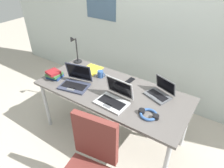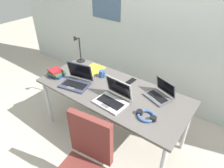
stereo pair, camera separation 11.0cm
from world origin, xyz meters
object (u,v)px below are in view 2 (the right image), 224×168
desk_lamp (78,49)px  cell_phone (131,81)px  laptop_front_right (113,98)px  coffee_mug (102,74)px  laptop_by_keyboard (160,94)px  headphones (146,116)px  laptop_far_corner (76,81)px  computer_mouse (77,73)px  book_stack (56,73)px  paper_folder_far_corner (93,70)px

desk_lamp → cell_phone: desk_lamp is taller
laptop_front_right → coffee_mug: (-0.42, 0.33, -0.00)m
laptop_by_keyboard → cell_phone: bearing=168.7°
headphones → laptop_far_corner: bearing=179.8°
laptop_far_corner → headphones: laptop_far_corner is taller
laptop_far_corner → computer_mouse: (-0.17, 0.17, -0.03)m
computer_mouse → headphones: (1.13, -0.18, -0.00)m
book_stack → paper_folder_far_corner: bearing=56.0°
laptop_by_keyboard → coffee_mug: (-0.78, -0.05, 0.00)m
book_stack → headphones: bearing=0.6°
desk_lamp → laptop_by_keyboard: desk_lamp is taller
desk_lamp → laptop_by_keyboard: 1.32m
laptop_by_keyboard → laptop_far_corner: size_ratio=0.86×
paper_folder_far_corner → computer_mouse: bearing=-114.5°
headphones → paper_folder_far_corner: headphones is taller
coffee_mug → cell_phone: bearing=20.2°
laptop_front_right → laptop_far_corner: laptop_far_corner is taller
laptop_front_right → book_stack: (-0.90, -0.01, -0.00)m
headphones → paper_folder_far_corner: 1.10m
laptop_by_keyboard → headphones: bearing=-84.2°
book_stack → coffee_mug: book_stack is taller
cell_phone → paper_folder_far_corner: 0.58m
computer_mouse → coffee_mug: (0.31, 0.14, 0.03)m
cell_phone → headphones: (0.46, -0.45, 0.01)m
coffee_mug → computer_mouse: bearing=-154.8°
headphones → paper_folder_far_corner: size_ratio=0.69×
laptop_far_corner → book_stack: size_ratio=1.95×
computer_mouse → cell_phone: computer_mouse is taller
book_stack → paper_folder_far_corner: 0.48m
headphones → paper_folder_far_corner: (-1.03, 0.38, -0.01)m
laptop_far_corner → book_stack: bearing=-176.9°
book_stack → paper_folder_far_corner: book_stack is taller
laptop_front_right → computer_mouse: (-0.72, 0.18, -0.03)m
laptop_far_corner → book_stack: laptop_far_corner is taller
desk_lamp → computer_mouse: (0.22, -0.27, -0.18)m
cell_phone → book_stack: size_ratio=0.69×
laptop_far_corner → paper_folder_far_corner: laptop_far_corner is taller
laptop_by_keyboard → paper_folder_far_corner: size_ratio=1.06×
laptop_front_right → headphones: 0.40m
laptop_front_right → laptop_far_corner: (-0.55, 0.01, 0.00)m
laptop_by_keyboard → headphones: 0.37m
cell_phone → paper_folder_far_corner: size_ratio=0.44×
headphones → coffee_mug: 0.88m
cell_phone → coffee_mug: coffee_mug is taller
computer_mouse → headphones: headphones is taller
laptop_far_corner → coffee_mug: size_ratio=3.40×
computer_mouse → book_stack: book_stack is taller
laptop_front_right → book_stack: laptop_front_right is taller
laptop_front_right → book_stack: size_ratio=1.78×
coffee_mug → desk_lamp: bearing=166.9°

